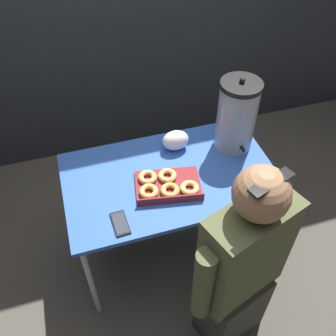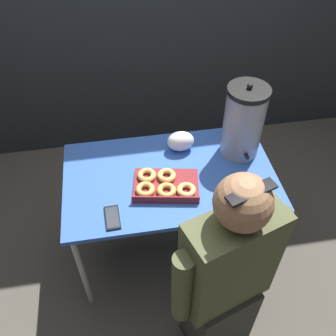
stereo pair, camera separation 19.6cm
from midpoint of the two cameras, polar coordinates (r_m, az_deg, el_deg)
The scene contains 7 objects.
ground_plane at distance 2.71m, azimuth 2.34°, elevation -12.05°, with size 12.00×12.00×0.00m, color #4C473F.
folding_table at distance 2.17m, azimuth 2.87°, elevation -2.21°, with size 1.20×0.72×0.74m.
donut_box at distance 2.04m, azimuth 2.13°, elevation -2.75°, with size 0.40×0.31×0.05m.
coffee_urn at distance 2.19m, azimuth 13.98°, elevation 6.76°, with size 0.23×0.26×0.47m.
cell_phone at distance 1.93m, azimuth -5.59°, elevation -7.69°, with size 0.08×0.16×0.01m.
plastic_bag at distance 2.25m, azimuth 4.45°, elevation 3.97°, with size 0.16×0.11×0.12m.
person_seated at distance 1.90m, azimuth 11.89°, elevation -16.31°, with size 0.56×0.34×1.33m.
Camera 2 is at (-0.25, -1.44, 2.29)m, focal length 40.00 mm.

